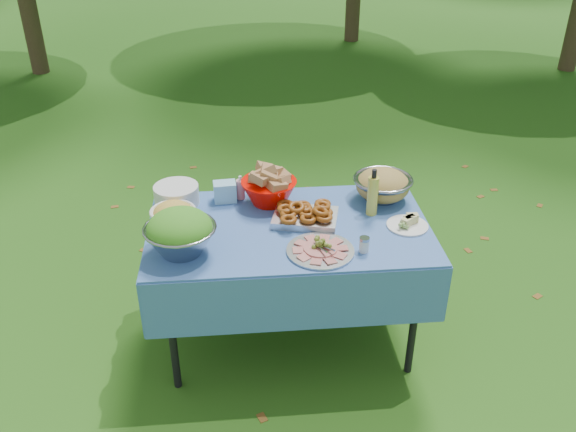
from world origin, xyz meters
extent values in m
plane|color=#103509|center=(0.00, 0.00, 0.00)|extent=(80.00, 80.00, 0.00)
cube|color=#7099D7|center=(0.00, 0.00, 0.38)|extent=(1.46, 0.86, 0.76)
cylinder|color=silver|center=(-0.60, 0.30, 0.82)|extent=(0.28, 0.28, 0.11)
cube|color=#92D1F3|center=(-0.33, 0.31, 0.82)|extent=(0.13, 0.10, 0.11)
cylinder|color=pink|center=(-0.24, 0.33, 0.83)|extent=(0.05, 0.05, 0.14)
cube|color=silver|center=(0.09, 0.05, 0.80)|extent=(0.38, 0.31, 0.08)
cylinder|color=#A6A7AC|center=(0.13, -0.25, 0.80)|extent=(0.44, 0.44, 0.08)
cylinder|color=gold|center=(0.45, 0.09, 0.89)|extent=(0.07, 0.07, 0.26)
cylinder|color=silver|center=(0.61, -0.06, 0.79)|extent=(0.22, 0.22, 0.06)
cylinder|color=silver|center=(0.34, -0.27, 0.80)|extent=(0.06, 0.06, 0.08)
camera|label=1|loc=(-0.25, -2.71, 2.40)|focal=38.00mm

